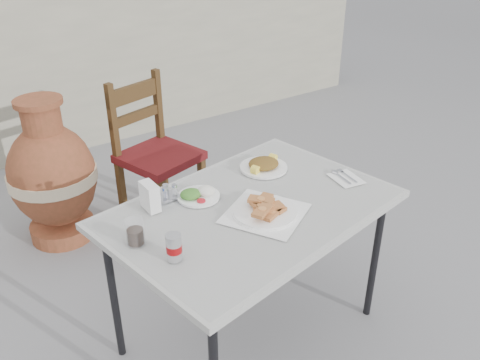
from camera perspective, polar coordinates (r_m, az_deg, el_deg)
ground at (r=2.34m, az=-0.88°, el=-18.38°), size 80.00×80.00×0.00m
cafe_table at (r=2.01m, az=1.30°, el=-4.01°), size 1.21×0.92×0.67m
pide_plate at (r=1.92m, az=2.85°, el=-3.13°), size 0.38×0.38×0.06m
salad_rice_plate at (r=2.03m, az=-4.74°, el=-1.59°), size 0.17×0.17×0.04m
salad_chopped_plate at (r=2.25m, az=2.67°, el=1.69°), size 0.21×0.21×0.05m
soda_can at (r=1.69m, az=-7.42°, el=-7.49°), size 0.05×0.05×0.10m
cola_glass at (r=1.79m, az=-11.69°, el=-5.87°), size 0.06×0.06×0.09m
napkin_holder at (r=1.96m, az=-10.08°, el=-1.84°), size 0.06×0.09×0.11m
condiment_caddy at (r=2.04m, az=-8.06°, el=-1.53°), size 0.09×0.07×0.06m
cutlery_napkin at (r=2.22m, az=11.62°, el=0.32°), size 0.13×0.16×0.01m
chair at (r=2.95m, az=-9.54°, el=3.05°), size 0.48×0.48×0.88m
terracotta_urn at (r=2.98m, az=-20.28°, el=0.37°), size 0.48×0.48×0.84m
back_wall at (r=4.08m, az=-21.56°, el=10.87°), size 6.00×0.25×1.20m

